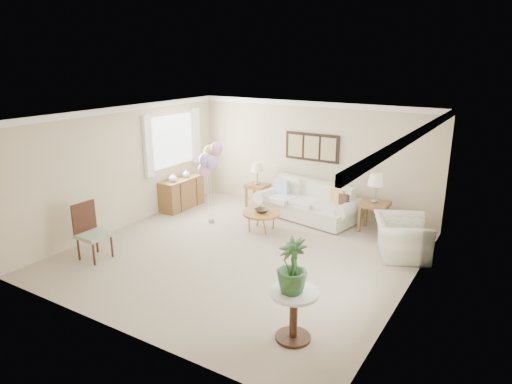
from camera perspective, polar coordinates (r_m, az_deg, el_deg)
ground_plane at (r=8.71m, az=-1.64°, el=-7.68°), size 6.00×6.00×0.00m
room_shell at (r=8.31m, az=-2.02°, el=2.99°), size 6.04×6.04×2.60m
wall_art_triptych at (r=10.74m, az=7.00°, el=5.58°), size 1.35×0.06×0.65m
sofa at (r=10.46m, az=6.64°, el=-1.59°), size 2.46×1.24×0.85m
end_table_left at (r=11.22m, az=0.17°, el=0.53°), size 0.52×0.47×0.57m
end_table_right at (r=9.91m, az=14.57°, el=-1.83°), size 0.59×0.54×0.64m
lamp_left at (r=11.09m, az=0.18°, el=3.05°), size 0.31×0.31×0.55m
lamp_right at (r=9.75m, az=14.81°, el=1.40°), size 0.35×0.35×0.62m
coffee_table at (r=9.68m, az=0.69°, el=-2.74°), size 0.81×0.81×0.41m
decor_bowl at (r=9.67m, az=0.69°, el=-2.32°), size 0.35×0.35×0.07m
armchair at (r=8.92m, az=17.70°, el=-5.42°), size 1.31×1.38×0.71m
side_table at (r=6.07m, az=4.75°, el=-13.70°), size 0.64×0.64×0.70m
potted_plant at (r=5.82m, az=4.52°, el=-9.19°), size 0.53×0.53×0.72m
accent_chair at (r=8.86m, az=-19.97°, el=-4.49°), size 0.52×0.52×1.05m
credenza at (r=11.28m, az=-9.26°, el=-0.15°), size 0.46×1.20×0.74m
vase_white at (r=10.92m, az=-10.36°, el=1.81°), size 0.22×0.22×0.20m
vase_sage at (r=11.27m, az=-8.73°, el=2.33°), size 0.20×0.20×0.20m
balloon_cluster at (r=9.86m, az=-5.82°, el=4.13°), size 0.53×0.45×1.85m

